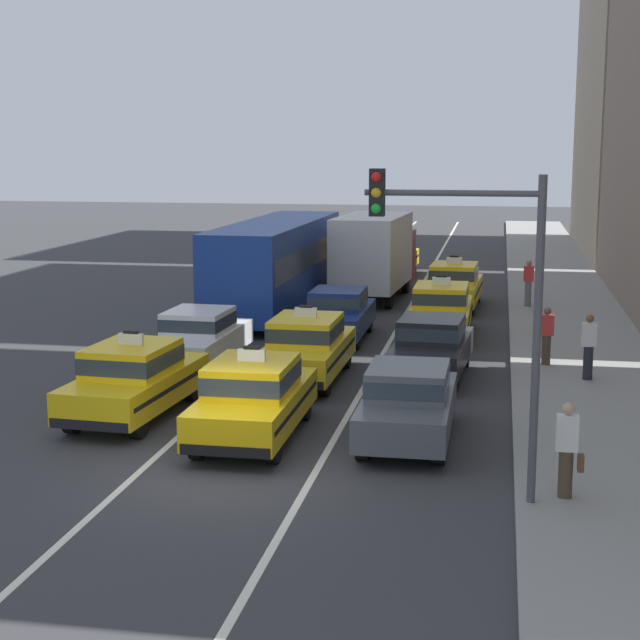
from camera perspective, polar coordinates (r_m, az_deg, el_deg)
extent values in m
plane|color=#353538|center=(18.54, -5.40, -8.76)|extent=(160.00, 160.00, 0.00)
cube|color=silver|center=(37.91, 0.42, 1.04)|extent=(0.14, 80.00, 0.01)
cube|color=silver|center=(37.50, 5.24, 0.90)|extent=(0.14, 80.00, 0.01)
cube|color=gray|center=(32.51, 14.32, -0.67)|extent=(4.00, 90.00, 0.15)
cylinder|color=black|center=(24.12, -10.59, -3.64)|extent=(0.28, 0.65, 0.64)
cylinder|color=black|center=(23.55, -7.31, -3.88)|extent=(0.28, 0.65, 0.64)
cylinder|color=black|center=(21.47, -13.99, -5.49)|extent=(0.28, 0.65, 0.64)
cylinder|color=black|center=(20.83, -10.38, -5.83)|extent=(0.28, 0.65, 0.64)
cube|color=yellow|center=(22.38, -10.52, -3.79)|extent=(2.09, 4.61, 0.70)
cube|color=black|center=(22.37, -10.53, -3.67)|extent=(2.09, 4.25, 0.10)
cube|color=yellow|center=(22.10, -10.74, -2.19)|extent=(1.74, 2.20, 0.64)
cube|color=#2D3842|center=(22.10, -10.74, -2.19)|extent=(1.76, 2.22, 0.35)
cube|color=white|center=(22.01, -10.78, -1.07)|extent=(0.57, 0.16, 0.24)
cube|color=black|center=(21.98, -10.79, -0.69)|extent=(0.33, 0.13, 0.06)
cube|color=black|center=(24.41, -8.35, -3.17)|extent=(1.72, 0.25, 0.20)
cube|color=black|center=(20.53, -13.07, -5.88)|extent=(1.72, 0.25, 0.20)
cylinder|color=black|center=(28.68, -7.32, -1.36)|extent=(0.26, 0.65, 0.64)
cylinder|color=black|center=(28.24, -4.56, -1.48)|extent=(0.26, 0.65, 0.64)
cylinder|color=black|center=(26.08, -9.39, -2.56)|extent=(0.26, 0.65, 0.64)
cylinder|color=black|center=(25.60, -6.38, -2.73)|extent=(0.26, 0.65, 0.64)
cube|color=silver|center=(27.07, -6.89, -1.32)|extent=(1.90, 4.35, 0.66)
cube|color=silver|center=(26.86, -6.99, -0.04)|extent=(1.62, 1.95, 0.60)
cube|color=#2D3842|center=(26.86, -6.99, -0.04)|extent=(1.64, 1.97, 0.33)
cylinder|color=black|center=(39.42, -2.73, 1.85)|extent=(0.25, 0.64, 0.64)
cylinder|color=black|center=(38.99, 0.12, 1.77)|extent=(0.25, 0.64, 0.64)
cylinder|color=black|center=(33.03, -5.56, 0.20)|extent=(0.25, 0.64, 0.64)
cylinder|color=black|center=(32.51, -2.19, 0.08)|extent=(0.25, 0.64, 0.64)
cube|color=navy|center=(35.76, -2.50, 3.34)|extent=(2.71, 11.24, 2.90)
cube|color=#2D3842|center=(35.73, -2.50, 3.74)|extent=(2.72, 10.80, 0.84)
cube|color=black|center=(41.03, -0.65, 5.91)|extent=(2.13, 0.12, 0.36)
cylinder|color=black|center=(22.14, -4.70, -4.74)|extent=(0.24, 0.64, 0.64)
cylinder|color=black|center=(21.82, -0.94, -4.93)|extent=(0.24, 0.64, 0.64)
cylinder|color=black|center=(19.32, -7.02, -7.01)|extent=(0.24, 0.64, 0.64)
cylinder|color=black|center=(18.95, -2.71, -7.29)|extent=(0.24, 0.64, 0.64)
cube|color=yellow|center=(20.44, -3.80, -4.97)|extent=(1.82, 4.51, 0.70)
cube|color=black|center=(20.43, -3.80, -4.84)|extent=(1.84, 4.15, 0.10)
cube|color=yellow|center=(20.14, -3.92, -3.24)|extent=(1.61, 2.11, 0.64)
cube|color=#2D3842|center=(20.14, -3.92, -3.24)|extent=(1.63, 2.13, 0.35)
cube|color=white|center=(20.04, -3.94, -2.02)|extent=(0.56, 0.12, 0.24)
cube|color=black|center=(20.01, -3.94, -1.60)|extent=(0.32, 0.11, 0.06)
cube|color=black|center=(22.59, -2.45, -4.15)|extent=(1.71, 0.15, 0.20)
cube|color=black|center=(18.46, -5.44, -7.47)|extent=(1.71, 0.15, 0.20)
cylinder|color=black|center=(27.06, -1.62, -1.97)|extent=(0.25, 0.64, 0.64)
cylinder|color=black|center=(26.78, 1.47, -2.10)|extent=(0.25, 0.64, 0.64)
cylinder|color=black|center=(24.15, -3.19, -3.46)|extent=(0.25, 0.64, 0.64)
cylinder|color=black|center=(23.84, 0.26, -3.62)|extent=(0.25, 0.64, 0.64)
cube|color=yellow|center=(25.37, -0.74, -1.97)|extent=(1.85, 4.52, 0.70)
cube|color=black|center=(25.36, -0.74, -1.86)|extent=(1.86, 4.16, 0.10)
cube|color=yellow|center=(25.09, -0.82, -0.55)|extent=(1.62, 2.12, 0.64)
cube|color=#2D3842|center=(25.09, -0.82, -0.55)|extent=(1.64, 2.14, 0.35)
cube|color=white|center=(25.01, -0.82, 0.44)|extent=(0.56, 0.13, 0.24)
cube|color=black|center=(24.99, -0.82, 0.78)|extent=(0.32, 0.11, 0.06)
cube|color=black|center=(27.54, 0.19, -1.54)|extent=(1.71, 0.16, 0.20)
cube|color=black|center=(23.32, -1.84, -3.69)|extent=(1.71, 0.16, 0.20)
cylinder|color=black|center=(32.13, 0.21, -0.03)|extent=(0.24, 0.64, 0.64)
cylinder|color=black|center=(31.91, 2.77, -0.12)|extent=(0.24, 0.64, 0.64)
cylinder|color=black|center=(29.39, -0.75, -1.00)|extent=(0.24, 0.64, 0.64)
cylinder|color=black|center=(29.15, 2.03, -1.09)|extent=(0.24, 0.64, 0.64)
cube|color=navy|center=(30.57, 1.08, 0.07)|extent=(1.76, 4.30, 0.66)
cube|color=navy|center=(30.37, 1.05, 1.21)|extent=(1.56, 1.90, 0.60)
cube|color=#2D3842|center=(30.37, 1.05, 1.21)|extent=(1.58, 1.92, 0.33)
cylinder|color=black|center=(40.60, 2.27, 2.09)|extent=(0.28, 0.65, 0.64)
cylinder|color=black|center=(40.26, 4.92, 2.00)|extent=(0.28, 0.65, 0.64)
cylinder|color=black|center=(36.82, 1.05, 1.27)|extent=(0.28, 0.65, 0.64)
cylinder|color=black|center=(36.46, 3.97, 1.16)|extent=(0.28, 0.65, 0.64)
cube|color=maroon|center=(41.24, 3.85, 3.67)|extent=(2.23, 2.32, 2.10)
cube|color=#2D3842|center=(42.26, 4.11, 4.24)|extent=(1.93, 0.18, 0.76)
cube|color=silver|center=(38.00, 3.00, 3.97)|extent=(2.61, 5.33, 2.70)
cylinder|color=black|center=(47.36, 3.62, 3.23)|extent=(0.26, 0.65, 0.64)
cylinder|color=black|center=(47.18, 5.40, 3.18)|extent=(0.26, 0.65, 0.64)
cylinder|color=black|center=(44.36, 3.05, 2.77)|extent=(0.26, 0.65, 0.64)
cylinder|color=black|center=(44.16, 4.95, 2.71)|extent=(0.26, 0.65, 0.64)
cube|color=yellow|center=(45.72, 4.27, 3.42)|extent=(1.92, 4.55, 0.70)
cube|color=black|center=(45.71, 4.27, 3.48)|extent=(1.93, 4.19, 0.10)
cube|color=yellow|center=(45.50, 4.25, 4.23)|extent=(1.66, 2.14, 0.64)
cube|color=#2D3842|center=(45.50, 4.25, 4.23)|extent=(1.68, 2.16, 0.35)
cube|color=white|center=(45.45, 4.26, 4.79)|extent=(0.56, 0.14, 0.24)
cube|color=black|center=(45.44, 4.26, 4.97)|extent=(0.32, 0.12, 0.06)
cube|color=black|center=(47.92, 4.61, 3.42)|extent=(1.71, 0.19, 0.20)
cube|color=black|center=(43.57, 3.87, 2.76)|extent=(1.71, 0.19, 0.20)
cylinder|color=black|center=(21.83, 3.52, -4.94)|extent=(0.24, 0.64, 0.64)
cylinder|color=black|center=(21.71, 7.32, -5.09)|extent=(0.24, 0.64, 0.64)
cylinder|color=black|center=(19.12, 2.49, -7.12)|extent=(0.24, 0.64, 0.64)
cylinder|color=black|center=(18.99, 6.84, -7.31)|extent=(0.24, 0.64, 0.64)
cube|color=#4C5156|center=(20.31, 5.07, -5.15)|extent=(1.77, 4.30, 0.66)
cube|color=#4C5156|center=(20.06, 5.07, -3.49)|extent=(1.56, 1.90, 0.60)
cube|color=#2D3842|center=(20.06, 5.07, -3.49)|extent=(1.58, 1.92, 0.33)
cylinder|color=black|center=(27.40, 5.29, -1.85)|extent=(0.28, 0.65, 0.64)
cylinder|color=black|center=(27.23, 8.29, -1.99)|extent=(0.28, 0.65, 0.64)
cylinder|color=black|center=(24.66, 4.30, -3.19)|extent=(0.28, 0.65, 0.64)
cylinder|color=black|center=(24.48, 7.63, -3.35)|extent=(0.28, 0.65, 0.64)
cube|color=black|center=(25.86, 6.41, -1.85)|extent=(2.02, 4.40, 0.66)
cube|color=black|center=(25.64, 6.41, -0.52)|extent=(1.67, 1.99, 0.60)
cube|color=#2D3842|center=(25.64, 6.41, -0.52)|extent=(1.70, 2.01, 0.33)
cylinder|color=black|center=(32.84, 5.80, 0.14)|extent=(0.24, 0.64, 0.64)
cylinder|color=black|center=(32.76, 8.38, 0.06)|extent=(0.24, 0.64, 0.64)
cylinder|color=black|center=(29.84, 5.34, -0.87)|extent=(0.24, 0.64, 0.64)
cylinder|color=black|center=(29.76, 8.17, -0.96)|extent=(0.24, 0.64, 0.64)
cube|color=yellow|center=(31.23, 6.94, 0.25)|extent=(1.80, 4.50, 0.70)
cube|color=black|center=(31.22, 6.94, 0.34)|extent=(1.82, 4.14, 0.10)
cube|color=yellow|center=(30.97, 6.95, 1.42)|extent=(1.60, 2.10, 0.64)
cube|color=#2D3842|center=(30.97, 6.95, 1.42)|extent=(1.62, 2.12, 0.35)
cube|color=white|center=(30.91, 6.97, 2.23)|extent=(0.56, 0.12, 0.24)
cube|color=black|center=(30.89, 6.97, 2.50)|extent=(0.32, 0.11, 0.06)
cube|color=black|center=(33.45, 7.16, 0.46)|extent=(1.71, 0.14, 0.20)
cube|color=black|center=(29.10, 6.67, -0.97)|extent=(1.71, 0.14, 0.20)
cylinder|color=black|center=(38.33, 6.78, 1.55)|extent=(0.27, 0.65, 0.64)
cylinder|color=black|center=(38.20, 8.98, 1.47)|extent=(0.27, 0.65, 0.64)
cylinder|color=black|center=(35.32, 6.25, 0.83)|extent=(0.27, 0.65, 0.64)
cylinder|color=black|center=(35.19, 8.63, 0.74)|extent=(0.27, 0.65, 0.64)
cube|color=yellow|center=(36.70, 7.68, 1.70)|extent=(2.00, 4.58, 0.70)
cube|color=black|center=(36.69, 7.68, 1.78)|extent=(2.00, 4.22, 0.10)
cube|color=yellow|center=(36.46, 7.68, 2.71)|extent=(1.69, 2.17, 0.64)
cube|color=#2D3842|center=(36.46, 7.68, 2.71)|extent=(1.71, 2.19, 0.35)
cube|color=white|center=(36.41, 7.70, 3.40)|extent=(0.56, 0.14, 0.24)
cube|color=black|center=(36.39, 7.70, 3.63)|extent=(0.32, 0.12, 0.06)
cube|color=black|center=(38.91, 7.97, 1.80)|extent=(1.71, 0.22, 0.20)
cube|color=black|center=(34.56, 7.33, 0.77)|extent=(1.71, 0.22, 0.20)
cylinder|color=slate|center=(36.76, 11.83, 1.49)|extent=(0.24, 0.24, 0.91)
cube|color=red|center=(36.66, 11.88, 2.62)|extent=(0.36, 0.22, 0.56)
sphere|color=#9E7051|center=(36.61, 11.90, 3.22)|extent=(0.20, 0.20, 0.20)
cylinder|color=#23232D|center=(25.72, 15.11, -2.38)|extent=(0.24, 0.24, 0.85)
cube|color=silver|center=(25.57, 15.18, -0.81)|extent=(0.36, 0.22, 0.59)
sphere|color=brown|center=(25.50, 15.22, 0.08)|extent=(0.20, 0.20, 0.20)
cylinder|color=#473828|center=(27.18, 12.83, -1.67)|extent=(0.24, 0.24, 0.80)
cube|color=red|center=(27.06, 12.89, -0.29)|extent=(0.36, 0.22, 0.54)
sphere|color=brown|center=(26.99, 12.92, 0.51)|extent=(0.20, 0.20, 0.20)
cylinder|color=#473828|center=(17.24, 13.89, -8.55)|extent=(0.24, 0.24, 0.81)
cube|color=silver|center=(17.03, 13.99, -6.30)|extent=(0.36, 0.22, 0.61)
sphere|color=tan|center=(16.92, 14.05, -4.95)|extent=(0.20, 0.20, 0.20)
cube|color=brown|center=(17.20, 14.72, -7.93)|extent=(0.10, 0.20, 0.28)
cylinder|color=#47474C|center=(16.32, 12.31, -1.55)|extent=(0.14, 0.14, 5.50)
cylinder|color=#47474C|center=(16.02, 7.59, 7.22)|extent=(2.80, 0.10, 0.10)
cube|color=black|center=(16.13, 3.29, 7.31)|extent=(0.24, 0.24, 0.76)
sphere|color=red|center=(15.99, 3.25, 8.18)|extent=(0.16, 0.16, 0.16)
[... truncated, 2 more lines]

